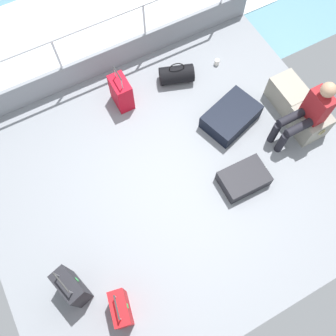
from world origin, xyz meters
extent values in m
cube|color=gray|center=(0.00, 0.00, -0.03)|extent=(4.40, 5.20, 0.06)
cube|color=gray|center=(-2.17, 0.00, 0.23)|extent=(0.06, 5.20, 0.45)
cylinder|color=silver|center=(-2.17, -0.69, 0.50)|extent=(0.04, 0.04, 1.00)
cylinder|color=silver|center=(-2.17, 0.69, 0.50)|extent=(0.04, 0.04, 1.00)
cylinder|color=silver|center=(-2.17, 2.08, 0.50)|extent=(0.04, 0.04, 1.00)
cylinder|color=silver|center=(-2.17, 0.00, 1.00)|extent=(0.04, 4.16, 0.04)
cube|color=white|center=(-3.60, 0.00, -0.34)|extent=(2.40, 7.28, 0.01)
cube|color=#9E9989|center=(-0.30, 2.15, 0.19)|extent=(0.57, 0.40, 0.38)
torus|color=tan|center=(-0.59, 2.15, 0.27)|extent=(0.02, 0.12, 0.12)
torus|color=tan|center=(-0.01, 2.15, 0.27)|extent=(0.02, 0.12, 0.12)
cube|color=gray|center=(0.25, 2.13, 0.21)|extent=(0.49, 0.43, 0.42)
torus|color=tan|center=(-0.01, 2.13, 0.29)|extent=(0.02, 0.12, 0.12)
torus|color=tan|center=(0.51, 2.13, 0.29)|extent=(0.02, 0.12, 0.12)
cube|color=maroon|center=(0.25, 2.08, 0.66)|extent=(0.34, 0.20, 0.48)
sphere|color=tan|center=(0.25, 2.08, 1.02)|extent=(0.20, 0.20, 0.20)
cylinder|color=black|center=(0.34, 1.78, 0.46)|extent=(0.12, 0.40, 0.12)
cylinder|color=black|center=(0.34, 1.58, 0.21)|extent=(0.11, 0.11, 0.42)
cylinder|color=black|center=(0.16, 1.78, 0.46)|extent=(0.12, 0.40, 0.12)
cylinder|color=black|center=(0.16, 1.58, 0.21)|extent=(0.11, 0.11, 0.42)
cube|color=black|center=(0.76, -1.78, 0.29)|extent=(0.45, 0.31, 0.59)
cylinder|color=#A5A8AD|center=(0.64, -1.82, 0.68)|extent=(0.02, 0.02, 0.19)
cylinder|color=#A5A8AD|center=(0.88, -1.75, 0.68)|extent=(0.02, 0.02, 0.19)
cylinder|color=#2D2D2D|center=(0.76, -1.78, 0.78)|extent=(0.26, 0.09, 0.02)
cube|color=green|center=(0.73, -1.68, 0.38)|extent=(0.05, 0.02, 0.08)
cube|color=#B70C1E|center=(-1.49, -0.07, 0.25)|extent=(0.39, 0.24, 0.51)
cylinder|color=#A5A8AD|center=(-1.60, -0.07, 0.60)|extent=(0.02, 0.02, 0.20)
cylinder|color=#A5A8AD|center=(-1.37, -0.07, 0.60)|extent=(0.02, 0.02, 0.20)
cylinder|color=#2D2D2D|center=(-1.49, -0.07, 0.70)|extent=(0.25, 0.02, 0.02)
cube|color=white|center=(-1.49, 0.05, 0.33)|extent=(0.05, 0.01, 0.08)
cube|color=red|center=(1.26, -1.38, 0.25)|extent=(0.42, 0.26, 0.51)
cylinder|color=#A5A8AD|center=(1.14, -1.36, 0.59)|extent=(0.02, 0.02, 0.15)
cylinder|color=#A5A8AD|center=(1.37, -1.40, 0.59)|extent=(0.02, 0.02, 0.15)
cylinder|color=#2D2D2D|center=(1.26, -1.38, 0.66)|extent=(0.26, 0.07, 0.02)
cube|color=green|center=(1.28, -1.29, 0.41)|extent=(0.05, 0.02, 0.08)
cube|color=black|center=(-0.40, 1.21, 0.13)|extent=(0.76, 0.94, 0.25)
cube|color=green|center=(-0.52, 1.61, 0.17)|extent=(0.05, 0.02, 0.08)
cube|color=black|center=(0.52, 0.84, 0.10)|extent=(0.46, 0.66, 0.20)
cube|color=silver|center=(0.53, 1.17, 0.15)|extent=(0.05, 0.01, 0.08)
cylinder|color=black|center=(-1.46, 0.86, 0.14)|extent=(0.44, 0.60, 0.28)
torus|color=black|center=(-1.46, 0.86, 0.29)|extent=(0.10, 0.23, 0.24)
cylinder|color=white|center=(-1.43, 1.61, 0.05)|extent=(0.08, 0.08, 0.10)
camera|label=1|loc=(1.69, -0.99, 4.80)|focal=38.96mm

